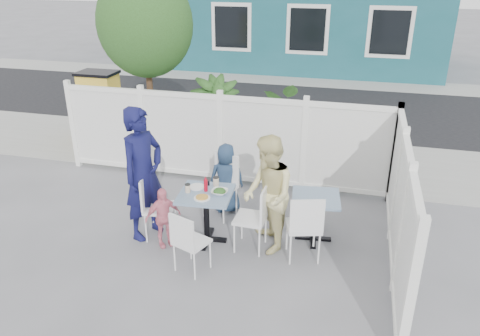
% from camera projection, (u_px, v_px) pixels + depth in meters
% --- Properties ---
extents(ground, '(80.00, 80.00, 0.00)m').
position_uv_depth(ground, '(164.00, 254.00, 6.37)').
color(ground, slate).
extents(near_sidewalk, '(24.00, 2.60, 0.01)m').
position_uv_depth(near_sidewalk, '(236.00, 153.00, 9.73)').
color(near_sidewalk, gray).
rests_on(near_sidewalk, ground).
extents(street, '(24.00, 5.00, 0.01)m').
position_uv_depth(street, '(271.00, 105.00, 13.00)').
color(street, black).
rests_on(street, ground).
extents(far_sidewalk, '(24.00, 1.60, 0.01)m').
position_uv_depth(far_sidewalk, '(288.00, 80.00, 15.75)').
color(far_sidewalk, gray).
rests_on(far_sidewalk, ground).
extents(fence_back, '(5.86, 0.08, 1.60)m').
position_uv_depth(fence_back, '(221.00, 141.00, 8.15)').
color(fence_back, white).
rests_on(fence_back, ground).
extents(fence_right, '(0.08, 3.66, 1.60)m').
position_uv_depth(fence_right, '(400.00, 210.00, 5.89)').
color(fence_right, white).
rests_on(fence_right, ground).
extents(tree, '(1.80, 1.62, 3.59)m').
position_uv_depth(tree, '(145.00, 24.00, 8.61)').
color(tree, '#382316').
rests_on(tree, ground).
extents(utility_cabinet, '(0.77, 0.55, 1.42)m').
position_uv_depth(utility_cabinet, '(101.00, 106.00, 10.34)').
color(utility_cabinet, gold).
rests_on(utility_cabinet, ground).
extents(potted_shrub_a, '(1.29, 1.29, 1.72)m').
position_uv_depth(potted_shrub_a, '(215.00, 123.00, 8.81)').
color(potted_shrub_a, '#244419').
rests_on(potted_shrub_a, ground).
extents(potted_shrub_b, '(1.87, 1.87, 1.58)m').
position_uv_depth(potted_shrub_b, '(305.00, 136.00, 8.36)').
color(potted_shrub_b, '#244419').
rests_on(potted_shrub_b, ground).
extents(main_table, '(0.77, 0.77, 0.76)m').
position_uv_depth(main_table, '(206.00, 204.00, 6.45)').
color(main_table, '#4C638E').
rests_on(main_table, ground).
extents(spare_table, '(0.72, 0.72, 0.69)m').
position_uv_depth(spare_table, '(315.00, 207.00, 6.49)').
color(spare_table, '#4C638E').
rests_on(spare_table, ground).
extents(chair_left, '(0.48, 0.49, 0.94)m').
position_uv_depth(chair_left, '(154.00, 202.00, 6.57)').
color(chair_left, white).
rests_on(chair_left, ground).
extents(chair_right, '(0.43, 0.44, 0.95)m').
position_uv_depth(chair_right, '(256.00, 213.00, 6.27)').
color(chair_right, white).
rests_on(chair_right, ground).
extents(chair_back, '(0.55, 0.54, 0.97)m').
position_uv_depth(chair_back, '(223.00, 181.00, 7.18)').
color(chair_back, white).
rests_on(chair_back, ground).
extents(chair_near, '(0.49, 0.48, 0.85)m').
position_uv_depth(chair_near, '(188.00, 239.00, 5.80)').
color(chair_near, white).
rests_on(chair_near, ground).
extents(chair_spare, '(0.54, 0.53, 0.96)m').
position_uv_depth(chair_spare, '(305.00, 223.00, 6.02)').
color(chair_spare, white).
rests_on(chair_spare, ground).
extents(man, '(0.67, 0.81, 1.92)m').
position_uv_depth(man, '(143.00, 174.00, 6.46)').
color(man, '#10113F').
rests_on(man, ground).
extents(woman, '(0.89, 0.97, 1.62)m').
position_uv_depth(woman, '(268.00, 195.00, 6.20)').
color(woman, '#DAC549').
rests_on(woman, ground).
extents(boy, '(0.64, 0.55, 1.12)m').
position_uv_depth(boy, '(227.00, 178.00, 7.27)').
color(boy, navy).
rests_on(boy, ground).
extents(toddler, '(0.52, 0.51, 0.88)m').
position_uv_depth(toddler, '(163.00, 217.00, 6.40)').
color(toddler, pink).
rests_on(toddler, ground).
extents(plate_main, '(0.22, 0.22, 0.01)m').
position_uv_depth(plate_main, '(202.00, 198.00, 6.22)').
color(plate_main, white).
rests_on(plate_main, main_table).
extents(plate_side, '(0.22, 0.22, 0.02)m').
position_uv_depth(plate_side, '(197.00, 187.00, 6.53)').
color(plate_side, white).
rests_on(plate_side, main_table).
extents(salad_bowl, '(0.23, 0.23, 0.06)m').
position_uv_depth(salad_bowl, '(220.00, 192.00, 6.34)').
color(salad_bowl, white).
rests_on(salad_bowl, main_table).
extents(coffee_cup_a, '(0.07, 0.07, 0.11)m').
position_uv_depth(coffee_cup_a, '(188.00, 188.00, 6.38)').
color(coffee_cup_a, beige).
rests_on(coffee_cup_a, main_table).
extents(coffee_cup_b, '(0.08, 0.08, 0.12)m').
position_uv_depth(coffee_cup_b, '(216.00, 182.00, 6.56)').
color(coffee_cup_b, beige).
rests_on(coffee_cup_b, main_table).
extents(ketchup_bottle, '(0.05, 0.05, 0.17)m').
position_uv_depth(ketchup_bottle, '(206.00, 185.00, 6.40)').
color(ketchup_bottle, '#AB071A').
rests_on(ketchup_bottle, main_table).
extents(salt_shaker, '(0.03, 0.03, 0.08)m').
position_uv_depth(salt_shaker, '(205.00, 182.00, 6.60)').
color(salt_shaker, white).
rests_on(salt_shaker, main_table).
extents(pepper_shaker, '(0.03, 0.03, 0.06)m').
position_uv_depth(pepper_shaker, '(209.00, 183.00, 6.58)').
color(pepper_shaker, black).
rests_on(pepper_shaker, main_table).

